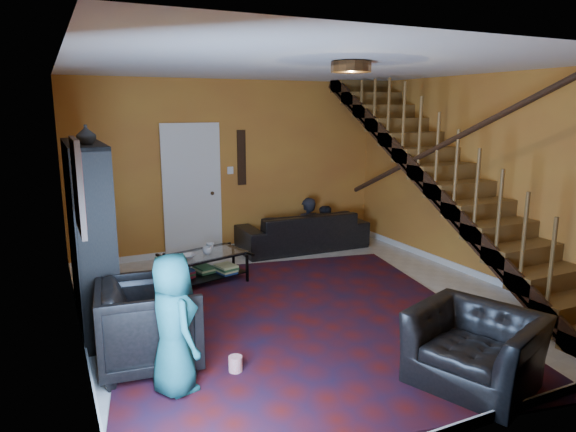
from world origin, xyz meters
name	(u,v)px	position (x,y,z in m)	size (l,w,h in m)	color
floor	(310,304)	(0.00, 0.00, 0.00)	(5.50, 5.50, 0.00)	beige
room	(176,283)	(-1.33, 1.33, 0.05)	(5.50, 5.50, 5.50)	#C3842B
staircase	(451,180)	(2.12, 0.00, 1.40)	(0.95, 5.02, 3.18)	brown
bookshelf	(91,237)	(-2.40, 0.60, 0.96)	(0.35, 1.80, 2.00)	black
door	(192,193)	(-0.70, 2.73, 1.02)	(0.82, 0.05, 2.05)	silver
framed_picture	(78,185)	(-2.57, -0.90, 1.75)	(0.04, 0.74, 0.74)	maroon
wall_hanging	(242,158)	(0.15, 2.73, 1.55)	(0.14, 0.03, 0.90)	black
ceiling_fixture	(351,67)	(0.00, -0.80, 2.74)	(0.40, 0.40, 0.10)	#3F2814
rug	(298,319)	(-0.36, -0.38, 0.01)	(3.86, 4.41, 0.02)	#450D0C
sofa	(303,230)	(1.07, 2.30, 0.32)	(2.16, 0.85, 0.63)	black
armchair_left	(150,324)	(-2.05, -0.72, 0.41)	(0.88, 0.90, 0.82)	black
armchair_right	(475,349)	(0.40, -2.25, 0.33)	(1.00, 0.88, 0.65)	black
person_adult_a	(307,235)	(1.19, 2.35, 0.21)	(0.48, 0.31, 1.31)	black
person_adult_b	(323,238)	(1.50, 2.35, 0.12)	(0.56, 0.43, 1.15)	black
person_child	(173,324)	(-1.95, -1.26, 0.60)	(0.59, 0.38, 1.21)	#175459
coffee_table	(206,266)	(-0.92, 1.33, 0.23)	(1.19, 0.87, 0.41)	black
cup_a	(207,251)	(-0.90, 1.29, 0.46)	(0.13, 0.13, 0.10)	#999999
cup_b	(210,246)	(-0.80, 1.48, 0.46)	(0.11, 0.11, 0.10)	#999999
bowl	(188,256)	(-1.19, 1.22, 0.43)	(0.20, 0.20, 0.05)	#999999
vase	(86,135)	(-2.41, 0.10, 2.10)	(0.18, 0.18, 0.19)	#999999
popcorn_bucket	(235,364)	(-1.40, -1.20, 0.09)	(0.13, 0.13, 0.14)	red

